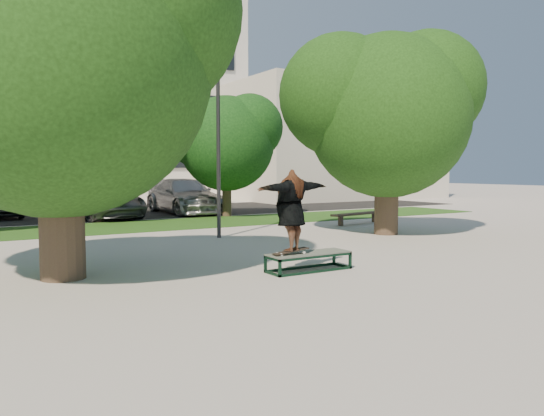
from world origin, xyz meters
TOP-DOWN VIEW (x-y plane):
  - ground at (0.00, 0.00)m, footprint 120.00×120.00m
  - grass_strip at (1.00, 9.50)m, footprint 30.00×4.00m
  - asphalt_strip at (0.00, 16.00)m, footprint 40.00×8.00m
  - tree_left at (-4.29, 1.09)m, footprint 6.96×5.95m
  - tree_right at (5.92, 3.08)m, footprint 6.24×5.33m
  - bg_tree_mid at (-1.08, 12.08)m, footprint 5.76×4.92m
  - bg_tree_right at (4.43, 11.57)m, footprint 5.04×4.31m
  - lamppost at (1.00, 5.00)m, footprint 0.25×0.15m
  - office_building at (-2.00, 31.98)m, footprint 30.00×14.12m
  - side_building at (18.00, 22.00)m, footprint 15.00×10.00m
  - grind_box at (0.28, -0.77)m, footprint 1.80×0.60m
  - skater_rig at (-0.16, -0.77)m, footprint 2.09×1.07m
  - bench at (7.39, 6.00)m, footprint 2.83×0.92m
  - car_grey at (-0.53, 13.54)m, footprint 3.34×5.46m
  - car_silver_b at (3.58, 14.26)m, footprint 2.40×5.71m

SIDE VIEW (x-z plane):
  - ground at x=0.00m, z-range 0.00..0.00m
  - asphalt_strip at x=0.00m, z-range 0.00..0.01m
  - grass_strip at x=1.00m, z-range 0.00..0.02m
  - grind_box at x=0.28m, z-range 0.00..0.38m
  - bench at x=7.39m, z-range 0.15..0.58m
  - car_grey at x=-0.53m, z-range 0.00..1.41m
  - car_silver_b at x=3.58m, z-range 0.00..1.65m
  - skater_rig at x=-0.16m, z-range 0.41..2.13m
  - lamppost at x=1.00m, z-range 0.10..6.21m
  - bg_tree_right at x=4.43m, z-range 0.77..6.21m
  - side_building at x=18.00m, z-range 0.00..8.00m
  - bg_tree_mid at x=-1.08m, z-range 0.90..7.14m
  - tree_right at x=5.92m, z-range 0.84..7.35m
  - tree_left at x=-4.29m, z-range 0.86..7.98m
  - office_building at x=-2.00m, z-range 0.00..16.00m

